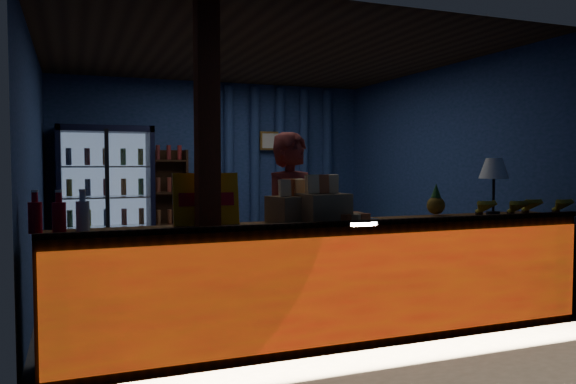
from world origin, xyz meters
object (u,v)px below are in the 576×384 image
at_px(shopkeeper, 293,230).
at_px(green_chair, 357,239).
at_px(pastry_tray, 351,220).
at_px(table_lamp, 494,171).

xyz_separation_m(shopkeeper, green_chair, (2.10, 2.76, -0.53)).
bearing_deg(pastry_tray, table_lamp, 3.60).
bearing_deg(shopkeeper, pastry_tray, -84.78).
distance_m(green_chair, table_lamp, 3.40).
bearing_deg(shopkeeper, green_chair, 32.00).
xyz_separation_m(shopkeeper, pastry_tray, (0.27, -0.56, 0.13)).
distance_m(green_chair, pastry_tray, 3.84).
bearing_deg(pastry_tray, green_chair, 61.10).
bearing_deg(shopkeeper, table_lamp, -35.68).
relative_size(green_chair, pastry_tray, 1.43).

